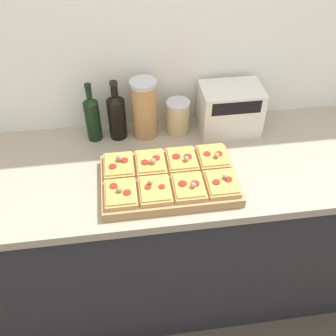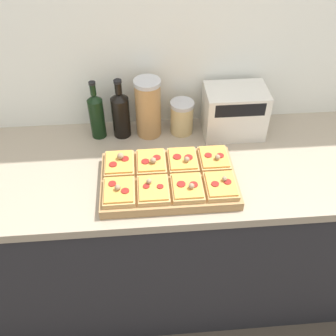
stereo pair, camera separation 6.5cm
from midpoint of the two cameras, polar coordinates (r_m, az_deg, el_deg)
ground_plane at (r=2.26m, az=2.11°, el=-22.77°), size 12.00×12.00×0.00m
wall_back at (r=1.79m, az=-0.54°, el=16.17°), size 6.00×0.06×2.50m
kitchen_counter at (r=2.02m, az=0.93°, el=-9.02°), size 2.63×0.67×0.92m
cutting_board at (r=1.58m, az=-1.03°, el=-1.82°), size 0.54×0.33×0.04m
pizza_slice_back_left at (r=1.61m, az=-8.30°, el=0.38°), size 0.12×0.15×0.06m
pizza_slice_back_midleft at (r=1.61m, az=-3.68°, el=0.78°), size 0.12×0.15×0.05m
pizza_slice_back_midright at (r=1.62m, az=0.91°, el=1.20°), size 0.12×0.15×0.05m
pizza_slice_back_right at (r=1.64m, az=5.41°, el=1.61°), size 0.12×0.15×0.05m
pizza_slice_front_left at (r=1.49m, az=-8.13°, el=-3.69°), size 0.12×0.15×0.05m
pizza_slice_front_midleft at (r=1.49m, az=-3.16°, el=-3.22°), size 0.12×0.15×0.05m
pizza_slice_front_midright at (r=1.50m, az=1.81°, el=-2.75°), size 0.12×0.15×0.05m
pizza_slice_front_right at (r=1.53m, az=6.63°, el=-2.25°), size 0.12×0.15×0.05m
olive_oil_bottle at (r=1.79m, az=-11.93°, el=7.22°), size 0.07×0.07×0.28m
wine_bottle at (r=1.78m, az=-8.50°, el=7.60°), size 0.08×0.08×0.28m
grain_jar_tall at (r=1.77m, az=-4.53°, el=8.58°), size 0.12×0.12×0.28m
grain_jar_short at (r=1.81m, az=0.41°, el=7.44°), size 0.11×0.11×0.16m
toaster_oven at (r=1.82m, az=7.94°, el=8.40°), size 0.30×0.19×0.22m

